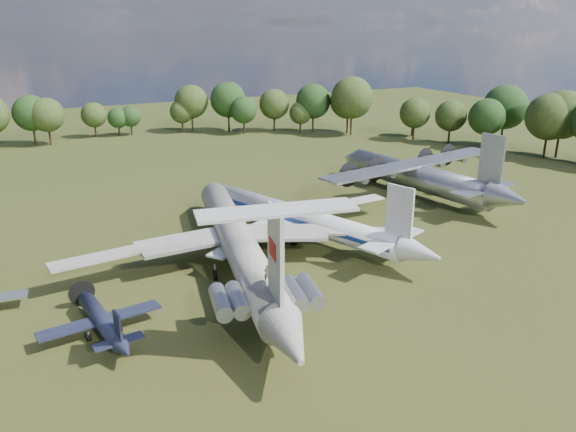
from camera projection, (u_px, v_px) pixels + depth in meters
name	position (u px, v px, depth m)	size (l,w,h in m)	color
ground	(219.00, 263.00, 70.68)	(300.00, 300.00, 0.00)	#294115
il62_airliner	(238.00, 249.00, 67.86)	(43.14, 56.08, 5.50)	#B5B5B0
tu104_jet	(301.00, 223.00, 78.03)	(33.87, 45.16, 4.52)	silver
an12_transport	(417.00, 180.00, 96.95)	(38.36, 42.87, 5.64)	#9C9EA3
small_prop_west	(103.00, 324.00, 54.00)	(11.79, 16.08, 2.36)	black
person_on_il62	(267.00, 273.00, 52.63)	(0.64, 0.42, 1.75)	#9C7E4F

